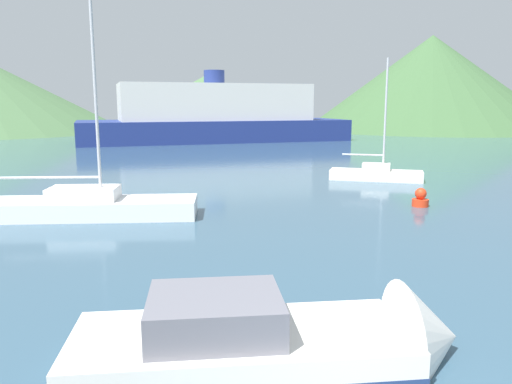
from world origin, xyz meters
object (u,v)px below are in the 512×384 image
(ferry_distant, at_px, (215,116))
(buoy_marker, at_px, (420,199))
(sailboat_inner, at_px, (376,173))
(sailboat_middle, at_px, (85,206))
(motorboat_near, at_px, (288,342))

(ferry_distant, distance_m, buoy_marker, 40.85)
(sailboat_inner, relative_size, sailboat_middle, 0.79)
(sailboat_inner, bearing_deg, motorboat_near, -91.81)
(sailboat_middle, height_order, ferry_distant, ferry_distant)
(ferry_distant, bearing_deg, motorboat_near, -102.08)
(sailboat_middle, bearing_deg, ferry_distant, 83.67)
(ferry_distant, bearing_deg, sailboat_inner, -86.98)
(sailboat_inner, distance_m, sailboat_middle, 17.04)
(sailboat_middle, height_order, buoy_marker, sailboat_middle)
(sailboat_middle, bearing_deg, sailboat_inner, 31.42)
(motorboat_near, height_order, buoy_marker, motorboat_near)
(motorboat_near, height_order, sailboat_middle, sailboat_middle)
(motorboat_near, bearing_deg, sailboat_inner, 66.39)
(sailboat_inner, height_order, ferry_distant, ferry_distant)
(ferry_distant, relative_size, buoy_marker, 39.99)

